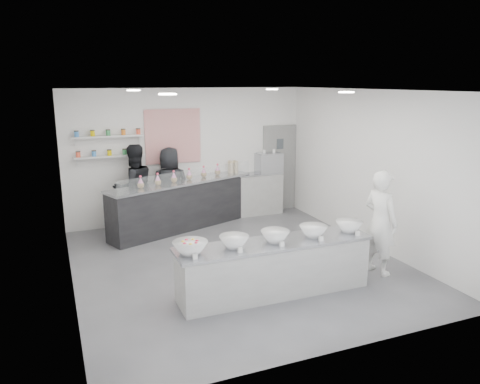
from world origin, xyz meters
The scene contains 26 objects.
floor centered at (0.00, 0.00, 0.00)m, with size 6.00×6.00×0.00m, color #515156.
ceiling centered at (0.00, 0.00, 3.00)m, with size 6.00×6.00×0.00m, color white.
back_wall centered at (0.00, 3.00, 1.50)m, with size 5.50×5.50×0.00m, color white.
left_wall centered at (-2.75, 0.00, 1.50)m, with size 6.00×6.00×0.00m, color white.
right_wall centered at (2.75, 0.00, 1.50)m, with size 6.00×6.00×0.00m, color white.
back_door centered at (2.30, 2.97, 1.05)m, with size 0.88×0.04×2.10m, color gray.
pattern_panel centered at (-0.35, 2.98, 1.95)m, with size 1.25×0.03×1.20m, color #CB393C.
jar_shelf_lower centered at (-1.75, 2.90, 1.60)m, with size 1.45×0.22×0.04m, color silver.
jar_shelf_upper centered at (-1.75, 2.90, 2.02)m, with size 1.45×0.22×0.04m, color silver.
preserve_jars centered at (-1.75, 2.88, 1.88)m, with size 1.45×0.10×0.56m, color #F75737, non-canonical shape.
downlight_0 centered at (-1.40, -1.00, 2.98)m, with size 0.24×0.24×0.02m, color white.
downlight_1 centered at (1.40, -1.00, 2.98)m, with size 0.24×0.24×0.02m, color white.
downlight_2 centered at (-1.40, 1.60, 2.98)m, with size 0.24×0.24×0.02m, color white.
downlight_3 centered at (1.40, 1.60, 2.98)m, with size 0.24×0.24×0.02m, color white.
prep_counter centered at (0.07, -1.29, 0.41)m, with size 3.02×0.69×0.82m, color #999895.
back_bar centered at (-0.35, 2.33, 0.53)m, with size 3.42×0.63×1.06m, color black.
sneeze_guard centered at (-0.25, 2.05, 1.20)m, with size 3.37×0.01×0.29m, color white.
espresso_ledge centered at (1.55, 2.78, 0.50)m, with size 1.35×0.43×1.01m, color #999895.
espresso_machine centered at (1.92, 2.78, 1.23)m, with size 0.59×0.41×0.45m, color #93969E.
cup_stacks centered at (1.00, 2.78, 1.17)m, with size 0.24×0.24×0.33m, color tan, non-canonical shape.
prep_bowls centered at (0.07, -1.29, 0.91)m, with size 3.03×0.53×0.17m, color white, non-canonical shape.
label_cards centered at (0.08, -1.83, 0.86)m, with size 2.66×0.04×0.07m, color white, non-canonical shape.
cookie_bags centered at (-0.35, 2.33, 1.19)m, with size 2.13×0.13×0.25m, color pink, non-canonical shape.
woman_prep centered at (2.04, -1.23, 0.88)m, with size 0.64×0.42×1.75m, color white.
staff_left centered at (-1.32, 2.60, 0.93)m, with size 0.91×0.71×1.87m, color black.
staff_right centered at (-0.54, 2.60, 0.88)m, with size 0.86×0.56×1.77m, color black.
Camera 1 is at (-2.89, -7.18, 3.16)m, focal length 35.00 mm.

